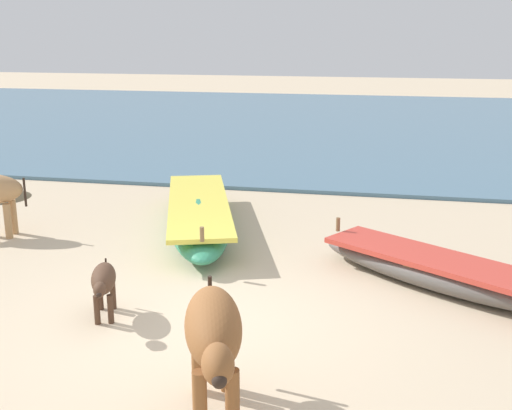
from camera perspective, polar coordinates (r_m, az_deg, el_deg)
ground at (r=7.39m, az=-5.28°, el=-10.58°), size 80.00×80.00×0.00m
sea_water at (r=22.87m, az=6.55°, el=7.24°), size 60.00×20.00×0.08m
fishing_boat_0 at (r=8.61m, az=16.00°, el=-5.68°), size 3.44×2.64×0.60m
fishing_boat_1 at (r=10.66m, az=-5.12°, el=-0.83°), size 2.33×4.59×0.69m
cow_adult_brown at (r=5.44m, az=-3.80°, el=-11.37°), size 0.83×1.64×1.09m
calf_near_dark at (r=7.56m, az=-13.43°, el=-6.63°), size 0.50×0.93×0.62m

